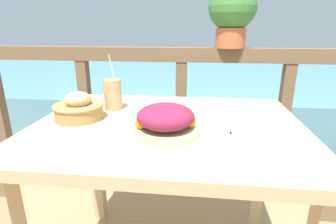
# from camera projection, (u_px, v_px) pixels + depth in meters

# --- Properties ---
(patio_table) EXTENTS (1.02, 0.80, 0.75)m
(patio_table) POSITION_uv_depth(u_px,v_px,m) (168.00, 149.00, 1.04)
(patio_table) COLOR tan
(patio_table) RESTS_ON ground_plane
(railing_fence) EXTENTS (2.80, 0.08, 0.98)m
(railing_fence) POSITION_uv_depth(u_px,v_px,m) (181.00, 93.00, 1.77)
(railing_fence) COLOR brown
(railing_fence) RESTS_ON ground_plane
(sea_backdrop) EXTENTS (12.00, 4.00, 0.46)m
(sea_backdrop) POSITION_uv_depth(u_px,v_px,m) (191.00, 83.00, 4.27)
(sea_backdrop) COLOR #568EA8
(sea_backdrop) RESTS_ON ground_plane
(salad_plate) EXTENTS (0.27, 0.27, 0.12)m
(salad_plate) POSITION_uv_depth(u_px,v_px,m) (166.00, 124.00, 0.85)
(salad_plate) COLOR white
(salad_plate) RESTS_ON patio_table
(drink_glass) EXTENTS (0.08, 0.08, 0.24)m
(drink_glass) POSITION_uv_depth(u_px,v_px,m) (113.00, 94.00, 1.15)
(drink_glass) COLOR tan
(drink_glass) RESTS_ON patio_table
(bread_basket) EXTENTS (0.20, 0.20, 0.11)m
(bread_basket) POSITION_uv_depth(u_px,v_px,m) (79.00, 108.00, 1.04)
(bread_basket) COLOR #AD7F47
(bread_basket) RESTS_ON patio_table
(potted_plant) EXTENTS (0.29, 0.29, 0.39)m
(potted_plant) POSITION_uv_depth(u_px,v_px,m) (232.00, 11.00, 1.58)
(potted_plant) COLOR #B75B38
(potted_plant) RESTS_ON railing_fence
(fork) EXTENTS (0.04, 0.18, 0.00)m
(fork) POSITION_uv_depth(u_px,v_px,m) (228.00, 143.00, 0.83)
(fork) COLOR silver
(fork) RESTS_ON patio_table
(knife) EXTENTS (0.03, 0.18, 0.00)m
(knife) POSITION_uv_depth(u_px,v_px,m) (233.00, 136.00, 0.88)
(knife) COLOR silver
(knife) RESTS_ON patio_table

